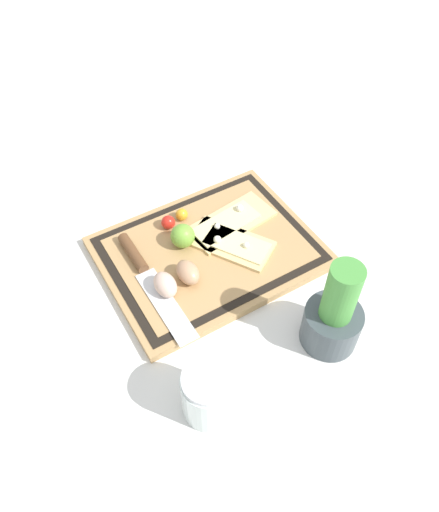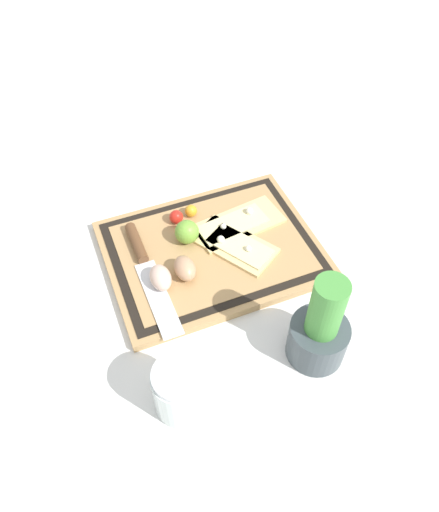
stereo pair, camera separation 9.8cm
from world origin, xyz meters
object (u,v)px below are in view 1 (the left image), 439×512
egg_pink (165,285)px  pizza_slice_near (230,222)px  knife (143,268)px  cherry_tomato_red (168,222)px  cherry_tomato_yellow (182,214)px  egg_brown (188,272)px  pizza_slice_far (232,243)px  herb_pot (334,317)px  sauce_jar (209,395)px  lime (183,236)px

egg_pink → pizza_slice_near: bearing=-155.8°
knife → cherry_tomato_red: bearing=-140.7°
cherry_tomato_yellow → egg_brown: bearing=66.1°
pizza_slice_far → cherry_tomato_red: (0.09, -0.11, 0.01)m
pizza_slice_near → herb_pot: bearing=92.1°
pizza_slice_near → pizza_slice_far: bearing=62.9°
egg_pink → sauce_jar: 0.24m
pizza_slice_near → cherry_tomato_yellow: size_ratio=7.47×
egg_brown → lime: bearing=-112.2°
pizza_slice_near → sauce_jar: size_ratio=1.89×
lime → herb_pot: (-0.13, 0.32, 0.02)m
cherry_tomato_red → egg_brown: bearing=77.9°
pizza_slice_far → egg_pink: 0.17m
knife → egg_brown: egg_brown is taller
pizza_slice_far → egg_brown: (0.12, 0.03, 0.01)m
lime → cherry_tomato_yellow: 0.07m
knife → cherry_tomato_yellow: (-0.13, -0.09, 0.01)m
cherry_tomato_yellow → herb_pot: (-0.09, 0.38, 0.04)m
cherry_tomato_red → herb_pot: bearing=108.9°
knife → lime: 0.11m
egg_brown → cherry_tomato_yellow: bearing=-113.9°
pizza_slice_far → lime: size_ratio=3.76×
cherry_tomato_red → cherry_tomato_yellow: (-0.04, -0.01, -0.00)m
pizza_slice_far → cherry_tomato_yellow: cherry_tomato_yellow is taller
egg_brown → herb_pot: herb_pot is taller
pizza_slice_near → knife: size_ratio=0.70×
egg_brown → cherry_tomato_yellow: (-0.07, -0.15, -0.01)m
pizza_slice_far → cherry_tomato_red: 0.14m
pizza_slice_far → cherry_tomato_yellow: (0.05, -0.12, 0.01)m
knife → sauce_jar: bearing=85.4°
cherry_tomato_red → cherry_tomato_yellow: bearing=-168.5°
knife → egg_brown: size_ratio=4.81×
egg_pink → sauce_jar: bearing=80.1°
pizza_slice_far → egg_brown: 0.12m
pizza_slice_near → knife: (0.21, 0.02, 0.00)m
pizza_slice_near → sauce_jar: bearing=53.5°
lime → herb_pot: size_ratio=0.25×
egg_brown → cherry_tomato_yellow: egg_brown is taller
pizza_slice_near → cherry_tomato_yellow: 0.10m
pizza_slice_near → cherry_tomato_red: cherry_tomato_red is taller
cherry_tomato_yellow → sauce_jar: sauce_jar is taller
pizza_slice_near → cherry_tomato_yellow: bearing=-38.8°
pizza_slice_near → egg_brown: 0.17m
knife → egg_pink: 0.07m
egg_brown → knife: bearing=-43.2°
pizza_slice_near → egg_brown: bearing=29.9°
pizza_slice_near → lime: lime is taller
knife → egg_brown: (-0.07, 0.06, 0.01)m
pizza_slice_near → egg_pink: (0.20, 0.09, 0.01)m
egg_brown → egg_pink: (0.05, 0.00, 0.00)m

